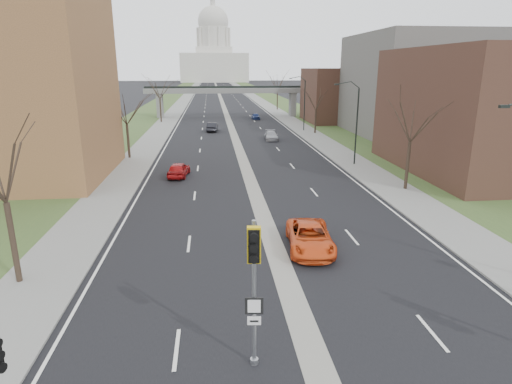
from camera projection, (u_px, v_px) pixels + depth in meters
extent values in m
plane|color=black|center=(321.00, 377.00, 14.54)|extent=(700.00, 700.00, 0.00)
cube|color=black|center=(220.00, 96.00, 157.77)|extent=(20.00, 600.00, 0.01)
cube|color=gray|center=(220.00, 96.00, 157.77)|extent=(1.20, 600.00, 0.02)
cube|color=gray|center=(252.00, 96.00, 158.95)|extent=(4.00, 600.00, 0.12)
cube|color=gray|center=(187.00, 96.00, 156.56)|extent=(4.00, 600.00, 0.12)
cube|color=#2D4720|center=(268.00, 96.00, 159.55)|extent=(8.00, 600.00, 0.10)
cube|color=#2D4720|center=(171.00, 96.00, 155.97)|extent=(8.00, 600.00, 0.10)
cube|color=#442C20|center=(492.00, 111.00, 41.99)|extent=(16.00, 20.00, 12.00)
cube|color=#5F5C57|center=(418.00, 86.00, 64.88)|extent=(18.00, 22.00, 15.00)
cube|color=#442C20|center=(343.00, 95.00, 82.17)|extent=(14.00, 14.00, 10.00)
cube|color=slate|center=(160.00, 106.00, 88.84)|extent=(1.20, 2.50, 5.00)
cube|color=slate|center=(293.00, 105.00, 91.62)|extent=(1.20, 2.50, 5.00)
cube|color=slate|center=(227.00, 91.00, 89.39)|extent=(34.00, 3.00, 1.00)
cube|color=black|center=(227.00, 87.00, 89.20)|extent=(34.00, 0.15, 0.50)
cube|color=beige|center=(214.00, 68.00, 317.30)|extent=(48.00, 42.00, 20.00)
cube|color=beige|center=(214.00, 51.00, 313.95)|extent=(26.00, 26.00, 5.00)
cylinder|color=beige|center=(214.00, 38.00, 311.43)|extent=(22.00, 22.00, 14.00)
sphere|color=beige|center=(213.00, 22.00, 308.35)|extent=(22.00, 22.00, 22.00)
cylinder|color=beige|center=(213.00, 4.00, 305.13)|extent=(3.60, 3.60, 4.50)
cube|color=black|center=(506.00, 107.00, 18.84)|extent=(0.45, 0.18, 0.14)
cylinder|color=black|center=(357.00, 127.00, 45.12)|extent=(0.16, 0.16, 8.00)
cube|color=black|center=(338.00, 84.00, 43.67)|extent=(0.45, 0.18, 0.14)
cylinder|color=black|center=(304.00, 106.00, 69.94)|extent=(0.16, 0.16, 8.00)
cube|color=black|center=(291.00, 78.00, 68.50)|extent=(0.45, 0.18, 0.14)
cylinder|color=#382B21|center=(13.00, 243.00, 20.29)|extent=(0.28, 0.28, 4.00)
cylinder|color=#382B21|center=(128.00, 141.00, 48.97)|extent=(0.28, 0.28, 3.75)
cylinder|color=#382B21|center=(161.00, 111.00, 81.37)|extent=(0.28, 0.28, 4.25)
cylinder|color=#382B21|center=(407.00, 166.00, 36.25)|extent=(0.28, 0.28, 4.00)
cylinder|color=#382B21|center=(315.00, 122.00, 67.83)|extent=(0.28, 0.28, 3.50)
cylinder|color=#382B21|center=(277.00, 101.00, 105.92)|extent=(0.28, 0.28, 4.25)
cylinder|color=gray|center=(254.00, 296.00, 14.44)|extent=(0.15, 0.15, 5.42)
cylinder|color=gray|center=(254.00, 361.00, 15.17)|extent=(0.29, 0.29, 0.21)
cube|color=#BE9A0B|center=(254.00, 245.00, 13.35)|extent=(0.48, 0.46, 1.20)
cube|color=black|center=(254.00, 304.00, 14.52)|extent=(0.63, 0.11, 0.63)
cube|color=silver|center=(254.00, 319.00, 14.68)|extent=(0.47, 0.09, 0.31)
imported|color=#A31213|center=(179.00, 169.00, 41.11)|extent=(2.21, 4.34, 1.42)
imported|color=black|center=(212.00, 127.00, 70.43)|extent=(1.97, 4.65, 1.49)
imported|color=#D94817|center=(310.00, 237.00, 24.60)|extent=(2.95, 5.53, 1.48)
imported|color=#9C9CA3|center=(271.00, 135.00, 62.11)|extent=(2.07, 4.51, 1.28)
imported|color=navy|center=(256.00, 116.00, 86.82)|extent=(1.58, 3.68, 1.24)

